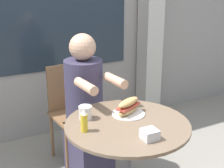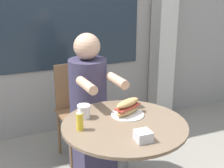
{
  "view_description": "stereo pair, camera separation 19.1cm",
  "coord_description": "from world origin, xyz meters",
  "px_view_note": "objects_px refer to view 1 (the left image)",
  "views": [
    {
      "loc": [
        -0.93,
        -1.56,
        1.59
      ],
      "look_at": [
        0.0,
        0.21,
        0.91
      ],
      "focal_mm": 50.0,
      "sensor_mm": 36.0,
      "label": 1
    },
    {
      "loc": [
        -0.76,
        -1.64,
        1.59
      ],
      "look_at": [
        0.0,
        0.21,
        0.91
      ],
      "focal_mm": 50.0,
      "sensor_mm": 36.0,
      "label": 2
    }
  ],
  "objects_px": {
    "cafe_table": "(127,148)",
    "condiment_bottle": "(84,121)",
    "drink_cup": "(85,112)",
    "diner_chair": "(70,104)",
    "sandwich_on_plate": "(128,108)",
    "seated_diner": "(86,116)"
  },
  "relations": [
    {
      "from": "cafe_table",
      "to": "drink_cup",
      "type": "distance_m",
      "value": 0.36
    },
    {
      "from": "condiment_bottle",
      "to": "sandwich_on_plate",
      "type": "bearing_deg",
      "value": 13.81
    },
    {
      "from": "drink_cup",
      "to": "diner_chair",
      "type": "bearing_deg",
      "value": 77.73
    },
    {
      "from": "cafe_table",
      "to": "drink_cup",
      "type": "bearing_deg",
      "value": 139.42
    },
    {
      "from": "diner_chair",
      "to": "sandwich_on_plate",
      "type": "distance_m",
      "value": 0.85
    },
    {
      "from": "seated_diner",
      "to": "condiment_bottle",
      "type": "xyz_separation_m",
      "value": [
        -0.24,
        -0.55,
        0.25
      ]
    },
    {
      "from": "sandwich_on_plate",
      "to": "condiment_bottle",
      "type": "relative_size",
      "value": 1.57
    },
    {
      "from": "seated_diner",
      "to": "condiment_bottle",
      "type": "relative_size",
      "value": 8.38
    },
    {
      "from": "cafe_table",
      "to": "condiment_bottle",
      "type": "height_order",
      "value": "condiment_bottle"
    },
    {
      "from": "diner_chair",
      "to": "drink_cup",
      "type": "bearing_deg",
      "value": 73.18
    },
    {
      "from": "seated_diner",
      "to": "cafe_table",
      "type": "bearing_deg",
      "value": 89.84
    },
    {
      "from": "cafe_table",
      "to": "condiment_bottle",
      "type": "xyz_separation_m",
      "value": [
        -0.29,
        0.02,
        0.25
      ]
    },
    {
      "from": "cafe_table",
      "to": "drink_cup",
      "type": "xyz_separation_m",
      "value": [
        -0.21,
        0.18,
        0.23
      ]
    },
    {
      "from": "sandwich_on_plate",
      "to": "condiment_bottle",
      "type": "distance_m",
      "value": 0.37
    },
    {
      "from": "seated_diner",
      "to": "condiment_bottle",
      "type": "height_order",
      "value": "seated_diner"
    },
    {
      "from": "seated_diner",
      "to": "sandwich_on_plate",
      "type": "relative_size",
      "value": 5.34
    },
    {
      "from": "diner_chair",
      "to": "cafe_table",
      "type": "bearing_deg",
      "value": 88.81
    },
    {
      "from": "diner_chair",
      "to": "seated_diner",
      "type": "relative_size",
      "value": 0.72
    },
    {
      "from": "cafe_table",
      "to": "diner_chair",
      "type": "height_order",
      "value": "diner_chair"
    },
    {
      "from": "cafe_table",
      "to": "diner_chair",
      "type": "bearing_deg",
      "value": 93.36
    },
    {
      "from": "diner_chair",
      "to": "seated_diner",
      "type": "xyz_separation_m",
      "value": [
        0.01,
        -0.34,
        0.01
      ]
    },
    {
      "from": "seated_diner",
      "to": "condiment_bottle",
      "type": "bearing_deg",
      "value": 61.55
    }
  ]
}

